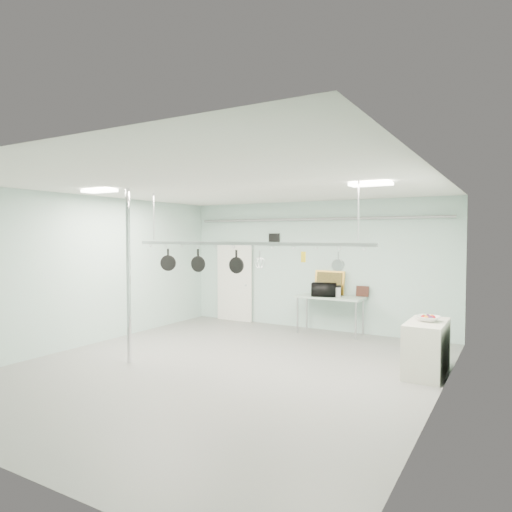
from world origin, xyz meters
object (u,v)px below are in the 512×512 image
Objects in this scene: pot_rack at (243,242)px; coffee_canister at (337,292)px; prep_table at (330,299)px; side_cabinet at (426,348)px; skillet_mid at (198,260)px; skillet_left at (168,259)px; microwave at (324,290)px; skillet_right at (236,261)px; fruit_bowl at (428,319)px; chrome_pole at (128,276)px.

coffee_canister is at bearing 80.13° from pot_rack.
coffee_canister is at bearing 0.07° from prep_table.
skillet_mid reaches higher than side_cabinet.
side_cabinet is at bearing -40.79° from prep_table.
prep_table is at bearing 30.31° from skillet_left.
microwave reaches higher than side_cabinet.
skillet_right is at bearing -160.40° from side_cabinet.
microwave reaches higher than fruit_bowl.
chrome_pole is 7.81× the size of skillet_mid.
coffee_canister is at bearing 137.65° from fruit_bowl.
skillet_right is at bearing -102.21° from coffee_canister.
chrome_pole is 4.91m from coffee_canister.
side_cabinet is 5.35× the size of coffee_canister.
skillet_mid is 1.03× the size of skillet_right.
microwave is 3.40m from fruit_bowl.
chrome_pole is at bearing -127.08° from skillet_left.
skillet_mid reaches higher than fruit_bowl.
skillet_mid is at bearing -112.97° from prep_table.
fruit_bowl is (2.39, -2.18, -0.07)m from coffee_canister.
chrome_pole is at bearing -141.73° from skillet_mid.
chrome_pole is 0.96m from skillet_left.
chrome_pole is 8.02× the size of skillet_right.
coffee_canister is 0.55× the size of skillet_mid.
pot_rack is 8.46× the size of microwave.
microwave is at bearing 141.72° from side_cabinet.
microwave is at bearing 61.55° from skillet_mid.
prep_table is 3.39m from side_cabinet.
fruit_bowl is 3.43m from skillet_right.
fruit_bowl is (2.56, -2.18, 0.11)m from prep_table.
pot_rack is 1.06m from skillet_mid.
skillet_left is (-4.69, -1.10, 1.42)m from side_cabinet.
chrome_pole reaches higher than side_cabinet.
coffee_canister is at bearing 28.22° from skillet_left.
fruit_bowl is (0.01, 0.02, 0.50)m from side_cabinet.
coffee_canister is 4.12m from skillet_left.
skillet_right is at bearing -26.78° from skillet_left.
microwave is 3.34m from skillet_right.
side_cabinet is 3.45m from microwave.
microwave is (-2.67, 2.11, 0.61)m from side_cabinet.
coffee_canister is at bearing 137.19° from side_cabinet.
microwave is 0.31m from coffee_canister.
prep_table is 3.91× the size of skillet_mid.
prep_table is (2.30, 4.20, -0.77)m from chrome_pole.
chrome_pole is at bearing -154.65° from pot_rack.
side_cabinet is (2.55, -2.20, -0.38)m from prep_table.
prep_table is 4.01× the size of skillet_right.
microwave is (0.28, 3.21, -1.17)m from pot_rack.
skillet_left is 1.03× the size of skillet_mid.
prep_table is 1.33× the size of side_cabinet.
pot_rack is at bearing -96.91° from prep_table.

